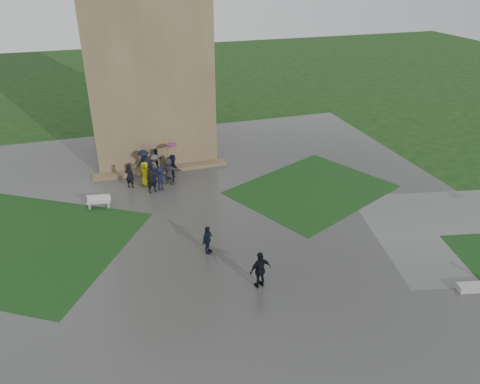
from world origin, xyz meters
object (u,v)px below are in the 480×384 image
object	(u,v)px
bench	(99,201)
pedestrian_near	(260,270)
pedestrian_mid	(207,240)
tower	(141,23)

from	to	relation	value
bench	pedestrian_near	size ratio (longest dim) A/B	0.78
bench	pedestrian_near	world-z (taller)	pedestrian_near
pedestrian_mid	tower	bearing A→B (deg)	44.32
tower	pedestrian_near	size ratio (longest dim) A/B	10.25
pedestrian_mid	pedestrian_near	size ratio (longest dim) A/B	0.84
tower	pedestrian_mid	xyz separation A→B (m)	(0.64, -14.75, -8.25)
bench	pedestrian_mid	xyz separation A→B (m)	(4.87, -6.36, 0.34)
pedestrian_near	tower	bearing A→B (deg)	-95.50
pedestrian_mid	bench	bearing A→B (deg)	79.27
pedestrian_mid	pedestrian_near	distance (m)	3.58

